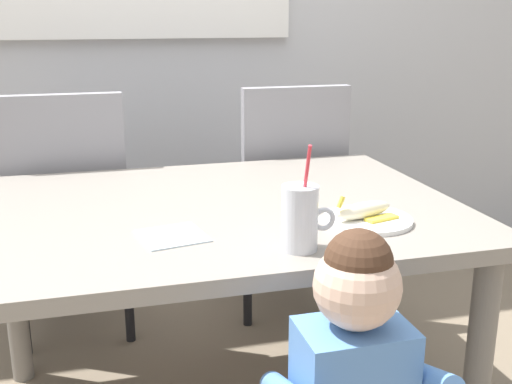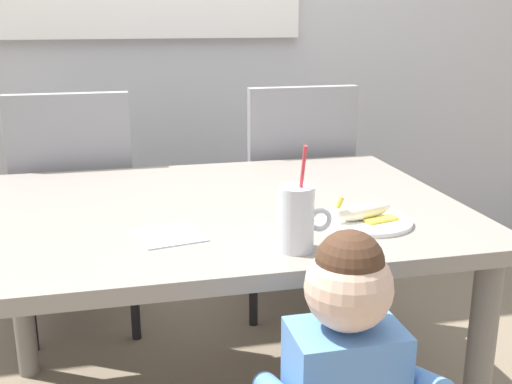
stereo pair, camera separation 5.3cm
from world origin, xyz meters
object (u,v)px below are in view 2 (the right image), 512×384
Objects in this scene: dining_chair_left at (77,201)px; peeled_banana at (364,212)px; milk_cup at (296,222)px; toddler_standing at (345,380)px; snack_plate at (367,221)px; dining_table at (215,235)px; dining_chair_right at (293,187)px; paper_napkin at (170,235)px.

dining_chair_left reaches higher than peeled_banana.
milk_cup is at bearing -148.17° from peeled_banana.
snack_plate is (0.21, 0.40, 0.18)m from toddler_standing.
toddler_standing is at bearing -76.95° from dining_table.
toddler_standing is (0.56, -1.33, -0.02)m from dining_chair_left.
dining_chair_left and dining_chair_right have the same top height.
peeled_banana is (0.20, 0.40, 0.21)m from toddler_standing.
dining_table is 0.28m from paper_napkin.
dining_table is 9.13× the size of paper_napkin.
dining_chair_right is 4.17× the size of snack_plate.
paper_napkin is (-0.29, 0.42, 0.18)m from toddler_standing.
dining_chair_right is 0.95m from snack_plate.
peeled_banana is at bearing 168.59° from snack_plate.
dining_chair_right is at bearing -179.64° from dining_chair_left.
dining_chair_left is at bearing 106.46° from paper_napkin.
snack_plate is (0.77, -0.93, 0.17)m from dining_chair_left.
snack_plate is 0.03m from peeled_banana.
toddler_standing is 5.59× the size of paper_napkin.
snack_plate is (0.23, 0.14, -0.06)m from milk_cup.
dining_chair_right reaches higher than paper_napkin.
dining_chair_right is at bearing 57.47° from paper_napkin.
milk_cup reaches higher than snack_plate.
dining_table is 0.44m from peeled_banana.
snack_plate is 1.31× the size of peeled_banana.
dining_chair_right reaches higher than peeled_banana.
dining_table is 0.80m from dining_chair_left.
paper_napkin is at bearing 177.64° from peeled_banana.
dining_table is at bearing 56.71° from paper_napkin.
milk_cup reaches higher than paper_napkin.
dining_table is at bearing 57.72° from dining_chair_right.
milk_cup is 0.27m from snack_plate.
milk_cup is 1.42× the size of peeled_banana.
dining_chair_left is at bearing 129.31° from peeled_banana.
dining_table is 1.63× the size of toddler_standing.
toddler_standing is 0.36m from milk_cup.
paper_napkin is (-0.58, -0.91, 0.16)m from dining_chair_right.
dining_table is 5.95× the size of snack_plate.
peeled_banana is (0.35, -0.24, 0.12)m from dining_table.
paper_napkin is at bearing 177.47° from snack_plate.
dining_chair_right reaches higher than snack_plate.
paper_napkin is (-0.15, -0.22, 0.09)m from dining_table.
toddler_standing reaches higher than snack_plate.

